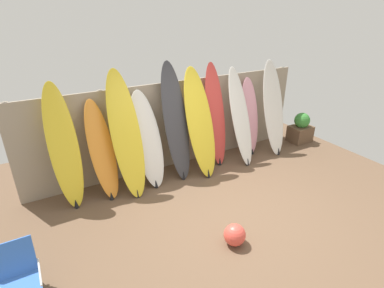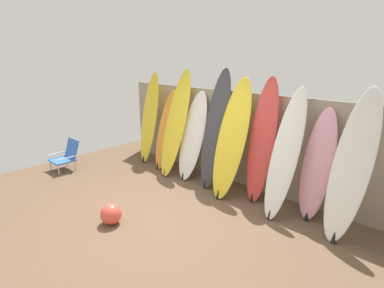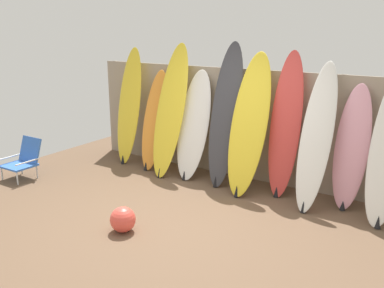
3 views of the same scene
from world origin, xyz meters
name	(u,v)px [view 3 (image 3 of 3)]	position (x,y,z in m)	size (l,w,h in m)	color
ground	(178,221)	(0.00, 0.00, 0.00)	(7.68, 7.68, 0.00)	brown
fence_back	(248,125)	(0.00, 2.01, 0.90)	(6.08, 0.11, 1.80)	gray
surfboard_yellow_0	(129,107)	(-2.22, 1.64, 1.03)	(0.50, 0.57, 2.09)	yellow
surfboard_orange_1	(154,121)	(-1.63, 1.62, 0.85)	(0.51, 0.70, 1.72)	orange
surfboard_yellow_2	(170,111)	(-1.20, 1.52, 1.08)	(0.56, 0.81, 2.19)	yellow
surfboard_white_3	(194,125)	(-0.79, 1.60, 0.87)	(0.60, 0.73, 1.77)	white
surfboard_charcoal_4	(225,116)	(-0.20, 1.60, 1.10)	(0.52, 0.68, 2.24)	#38383D
surfboard_yellow_5	(249,124)	(0.27, 1.48, 1.04)	(0.60, 0.84, 2.10)	yellow
surfboard_red_6	(285,126)	(0.76, 1.67, 1.05)	(0.49, 0.54, 2.13)	#D13D38
surfboard_white_7	(316,137)	(1.28, 1.49, 0.99)	(0.44, 0.84, 2.00)	white
surfboard_pink_8	(352,148)	(1.71, 1.70, 0.85)	(0.47, 0.48, 1.72)	pink
beach_chair	(24,159)	(-3.10, -0.02, 0.33)	(0.50, 0.55, 0.66)	silver
beach_ball	(123,219)	(-0.40, -0.60, 0.16)	(0.32, 0.32, 0.32)	#E54C3F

